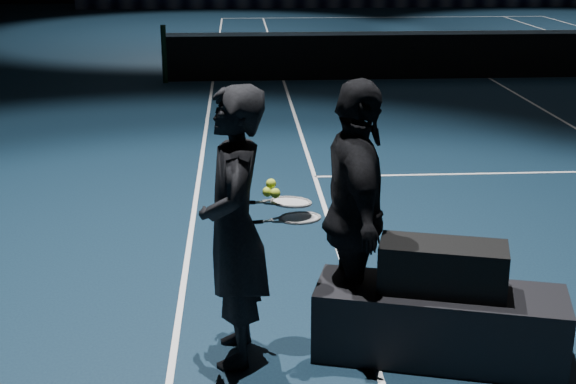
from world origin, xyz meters
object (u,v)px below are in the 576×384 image
racket_bag (442,267)px  player_b (356,216)px  tennis_balls (271,190)px  racket_lower (300,218)px  racket_upper (291,202)px  player_a (234,228)px  player_bench (439,324)px

racket_bag → player_b: player_b is taller
racket_bag → tennis_balls: (-1.13, 0.15, 0.52)m
racket_lower → tennis_balls: tennis_balls is taller
racket_bag → player_b: size_ratio=0.44×
racket_upper → tennis_balls: (-0.13, -0.06, 0.11)m
racket_bag → tennis_balls: bearing=-172.0°
racket_lower → racket_upper: 0.12m
player_a → racket_lower: bearing=101.9°
player_b → tennis_balls: player_b is taller
racket_bag → racket_lower: 1.01m
player_a → racket_upper: player_a is taller
racket_bag → racket_lower: racket_lower is taller
racket_upper → tennis_balls: size_ratio=5.67×
racket_bag → racket_upper: racket_upper is taller
racket_bag → player_a: 1.41m
racket_lower → tennis_balls: size_ratio=5.67×
racket_lower → tennis_balls: 0.29m
racket_upper → racket_bag: bearing=-28.4°
player_bench → tennis_balls: size_ratio=13.94×
player_bench → tennis_balls: tennis_balls is taller
player_a → racket_lower: (0.44, 0.09, 0.03)m
player_bench → racket_bag: 0.42m
tennis_balls → racket_lower: bearing=10.7°
player_bench → player_b: 0.93m
racket_bag → tennis_balls: tennis_balls is taller
player_bench → tennis_balls: 1.48m
racket_lower → racket_upper: (-0.06, 0.03, 0.10)m
player_a → racket_upper: bearing=107.6°
racket_bag → player_a: (-1.38, 0.09, 0.28)m
racket_bag → player_b: 0.67m
player_a → tennis_balls: size_ratio=15.78×
player_b → racket_upper: bearing=95.3°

